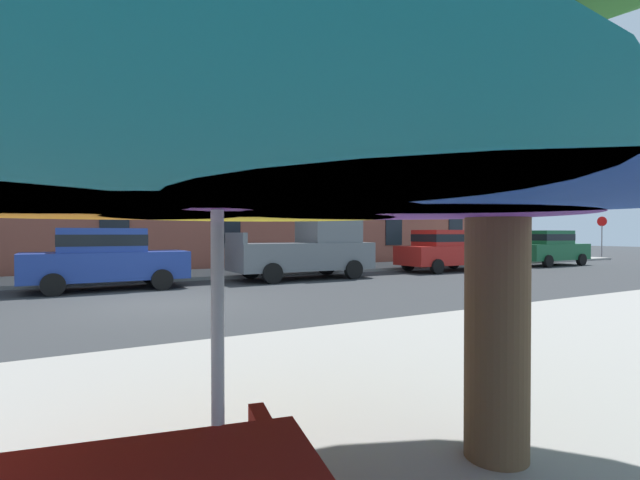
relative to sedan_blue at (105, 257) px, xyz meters
The scene contains 9 objects.
ground_plane 3.90m from the sedan_blue, 77.84° to the right, with size 120.00×120.00×0.00m, color #2D3033.
sidewalk_far 3.32m from the sedan_blue, 75.58° to the left, with size 56.00×3.60×0.12m, color gray.
apartment_building 14.24m from the sedan_blue, 85.96° to the left, with size 42.09×12.08×19.20m.
sedan_blue is the anchor object (origin of this frame).
pickup_gray_midblock 6.66m from the sedan_blue, ahead, with size 5.10×2.12×2.20m.
sedan_red 13.41m from the sedan_blue, ahead, with size 4.40×1.98×1.78m.
sedan_green 20.55m from the sedan_blue, ahead, with size 4.40×1.98×1.78m.
stop_sign 32.28m from the sedan_blue, ahead, with size 0.07×0.68×2.82m.
patio_umbrella 12.76m from the sedan_blue, 92.80° to the right, with size 4.16×3.86×2.33m.
Camera 1 is at (-2.05, -11.05, 1.63)m, focal length 26.09 mm.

